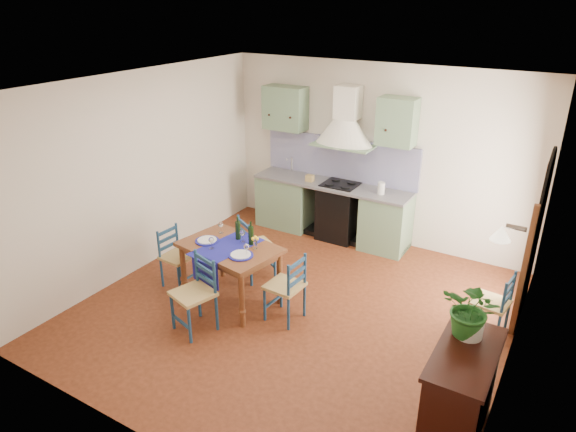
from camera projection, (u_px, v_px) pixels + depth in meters
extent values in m
plane|color=#451E0E|center=(296.00, 308.00, 6.57)|extent=(5.00, 5.00, 0.00)
cube|color=beige|center=(376.00, 155.00, 7.98)|extent=(5.00, 0.04, 2.80)
cube|color=slate|center=(286.00, 201.00, 8.80)|extent=(0.90, 0.60, 0.88)
cube|color=slate|center=(386.00, 223.00, 7.96)|extent=(0.70, 0.60, 0.88)
cube|color=black|center=(339.00, 213.00, 8.33)|extent=(0.60, 0.58, 0.88)
cube|color=slate|center=(332.00, 184.00, 8.22)|extent=(2.60, 0.64, 0.04)
cube|color=silver|center=(286.00, 176.00, 8.62)|extent=(0.45, 0.40, 0.03)
cylinder|color=silver|center=(292.00, 164.00, 8.70)|extent=(0.02, 0.02, 0.26)
cube|color=black|center=(340.00, 184.00, 8.14)|extent=(0.55, 0.48, 0.02)
cube|color=black|center=(331.00, 232.00, 8.60)|extent=(2.60, 0.50, 0.08)
cube|color=#0A0A5D|center=(340.00, 158.00, 8.30)|extent=(2.65, 0.05, 0.68)
cube|color=slate|center=(285.00, 108.00, 8.33)|extent=(0.70, 0.34, 0.70)
cube|color=slate|center=(397.00, 122.00, 7.44)|extent=(0.55, 0.34, 0.70)
cone|color=silver|center=(344.00, 133.00, 7.86)|extent=(0.96, 0.96, 0.40)
cube|color=silver|center=(348.00, 102.00, 7.75)|extent=(0.36, 0.30, 0.50)
cube|color=beige|center=(525.00, 260.00, 4.84)|extent=(0.04, 5.00, 2.80)
cube|color=black|center=(532.00, 254.00, 6.18)|extent=(0.03, 1.00, 1.65)
cylinder|color=black|center=(546.00, 190.00, 5.85)|extent=(0.03, 1.00, 1.00)
cube|color=brown|center=(523.00, 273.00, 5.76)|extent=(0.06, 0.06, 1.65)
cube|color=brown|center=(536.00, 237.00, 6.62)|extent=(0.06, 0.06, 1.65)
cube|color=brown|center=(536.00, 235.00, 6.30)|extent=(0.04, 0.55, 1.96)
cylinder|color=silver|center=(516.00, 228.00, 3.95)|extent=(0.15, 0.04, 0.04)
cone|color=#FFEDC6|center=(501.00, 233.00, 4.02)|extent=(0.16, 0.16, 0.12)
cube|color=beige|center=(142.00, 173.00, 7.19)|extent=(0.04, 5.00, 2.80)
cube|color=white|center=(297.00, 86.00, 5.46)|extent=(5.00, 5.00, 0.01)
cube|color=brown|center=(230.00, 248.00, 6.48)|extent=(1.35, 1.02, 0.05)
cube|color=brown|center=(230.00, 252.00, 6.51)|extent=(1.21, 0.88, 0.08)
cylinder|color=brown|center=(184.00, 271.00, 6.73)|extent=(0.07, 0.07, 0.73)
cylinder|color=brown|center=(222.00, 253.00, 7.20)|extent=(0.07, 0.07, 0.73)
cylinder|color=brown|center=(242.00, 300.00, 6.08)|extent=(0.07, 0.07, 0.73)
cylinder|color=brown|center=(280.00, 278.00, 6.55)|extent=(0.07, 0.07, 0.73)
cube|color=navy|center=(227.00, 247.00, 6.44)|extent=(0.61, 0.99, 0.01)
cube|color=navy|center=(205.00, 271.00, 6.25)|extent=(0.46, 0.09, 0.38)
cylinder|color=navy|center=(207.00, 241.00, 6.58)|extent=(0.31, 0.31, 0.01)
cylinder|color=silver|center=(207.00, 240.00, 6.58)|extent=(0.25, 0.25, 0.01)
cylinder|color=navy|center=(241.00, 255.00, 6.21)|extent=(0.31, 0.31, 0.01)
cylinder|color=silver|center=(241.00, 255.00, 6.21)|extent=(0.25, 0.25, 0.01)
cylinder|color=black|center=(238.00, 228.00, 6.58)|extent=(0.07, 0.07, 0.32)
cylinder|color=black|center=(251.00, 233.00, 6.44)|extent=(0.07, 0.07, 0.32)
cylinder|color=white|center=(255.00, 245.00, 6.37)|extent=(0.05, 0.05, 0.10)
sphere|color=yellow|center=(255.00, 238.00, 6.34)|extent=(0.10, 0.10, 0.10)
cylinder|color=navy|center=(173.00, 311.00, 6.09)|extent=(0.04, 0.04, 0.48)
cylinder|color=navy|center=(198.00, 284.00, 6.23)|extent=(0.04, 0.04, 0.94)
cylinder|color=navy|center=(190.00, 325.00, 5.83)|extent=(0.04, 0.04, 0.48)
cylinder|color=navy|center=(216.00, 296.00, 5.98)|extent=(0.04, 0.04, 0.94)
cube|color=tan|center=(193.00, 294.00, 5.98)|extent=(0.54, 0.54, 0.04)
cube|color=navy|center=(206.00, 278.00, 6.04)|extent=(0.39, 0.14, 0.05)
cube|color=navy|center=(205.00, 269.00, 5.99)|extent=(0.39, 0.14, 0.05)
cube|color=navy|center=(204.00, 260.00, 5.94)|extent=(0.39, 0.14, 0.05)
cube|color=navy|center=(181.00, 322.00, 5.98)|extent=(0.37, 0.14, 0.03)
cylinder|color=navy|center=(275.00, 264.00, 7.17)|extent=(0.04, 0.04, 0.47)
cylinder|color=navy|center=(251.00, 256.00, 6.91)|extent=(0.04, 0.04, 0.92)
cylinder|color=navy|center=(263.00, 253.00, 7.46)|extent=(0.04, 0.04, 0.47)
cylinder|color=navy|center=(239.00, 245.00, 7.21)|extent=(0.04, 0.04, 0.92)
cube|color=tan|center=(257.00, 246.00, 7.13)|extent=(0.59, 0.59, 0.04)
cube|color=navy|center=(245.00, 240.00, 7.00)|extent=(0.35, 0.21, 0.05)
cube|color=navy|center=(244.00, 232.00, 6.95)|extent=(0.35, 0.21, 0.05)
cube|color=navy|center=(244.00, 224.00, 6.90)|extent=(0.35, 0.21, 0.05)
cube|color=navy|center=(269.00, 262.00, 7.34)|extent=(0.34, 0.21, 0.03)
cylinder|color=navy|center=(179.00, 280.00, 6.81)|extent=(0.03, 0.03, 0.42)
cylinder|color=navy|center=(160.00, 260.00, 6.91)|extent=(0.03, 0.03, 0.83)
cylinder|color=navy|center=(197.00, 270.00, 7.07)|extent=(0.03, 0.03, 0.42)
cylinder|color=navy|center=(178.00, 250.00, 7.16)|extent=(0.03, 0.03, 0.83)
cube|color=tan|center=(178.00, 257.00, 6.94)|extent=(0.41, 0.41, 0.04)
cube|color=navy|center=(169.00, 246.00, 6.98)|extent=(0.05, 0.35, 0.04)
cube|color=navy|center=(168.00, 238.00, 6.93)|extent=(0.05, 0.35, 0.04)
cube|color=navy|center=(167.00, 231.00, 6.89)|extent=(0.05, 0.35, 0.04)
cube|color=navy|center=(188.00, 278.00, 6.96)|extent=(0.05, 0.33, 0.02)
cylinder|color=navy|center=(281.00, 292.00, 6.52)|extent=(0.04, 0.04, 0.45)
cylinder|color=navy|center=(305.00, 285.00, 6.25)|extent=(0.04, 0.04, 0.88)
cylinder|color=navy|center=(265.00, 304.00, 6.25)|extent=(0.04, 0.04, 0.45)
cylinder|color=navy|center=(288.00, 298.00, 5.99)|extent=(0.04, 0.04, 0.88)
cube|color=tan|center=(285.00, 286.00, 6.20)|extent=(0.43, 0.43, 0.04)
cube|color=navy|center=(297.00, 281.00, 6.06)|extent=(0.05, 0.37, 0.04)
cube|color=navy|center=(297.00, 272.00, 6.01)|extent=(0.05, 0.37, 0.04)
cube|color=navy|center=(297.00, 264.00, 5.97)|extent=(0.05, 0.37, 0.04)
cube|color=navy|center=(273.00, 301.00, 6.40)|extent=(0.05, 0.35, 0.02)
cylinder|color=navy|center=(479.00, 307.00, 6.22)|extent=(0.03, 0.03, 0.42)
cylinder|color=navy|center=(510.00, 303.00, 5.95)|extent=(0.03, 0.03, 0.83)
cylinder|color=navy|center=(469.00, 320.00, 5.98)|extent=(0.03, 0.03, 0.42)
cylinder|color=navy|center=(501.00, 315.00, 5.71)|extent=(0.03, 0.03, 0.83)
cube|color=tan|center=(491.00, 302.00, 5.91)|extent=(0.43, 0.43, 0.04)
cube|color=navy|center=(507.00, 298.00, 5.77)|extent=(0.07, 0.35, 0.04)
cube|color=navy|center=(509.00, 290.00, 5.73)|extent=(0.07, 0.35, 0.04)
cube|color=navy|center=(511.00, 282.00, 5.69)|extent=(0.07, 0.35, 0.04)
cube|color=navy|center=(473.00, 317.00, 6.12)|extent=(0.07, 0.33, 0.02)
cube|color=black|center=(460.00, 393.00, 4.49)|extent=(0.45, 1.00, 0.82)
cube|color=black|center=(467.00, 354.00, 4.32)|extent=(0.50, 1.05, 0.04)
cube|color=brown|center=(426.00, 403.00, 4.43)|extent=(0.02, 0.38, 0.63)
cube|color=brown|center=(440.00, 372.00, 4.80)|extent=(0.02, 0.38, 0.63)
cube|color=black|center=(447.00, 395.00, 5.10)|extent=(0.08, 0.08, 0.08)
cube|color=black|center=(483.00, 408.00, 4.93)|extent=(0.08, 0.08, 0.08)
imported|color=#205F21|center=(472.00, 310.00, 4.42)|extent=(0.54, 0.49, 0.54)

